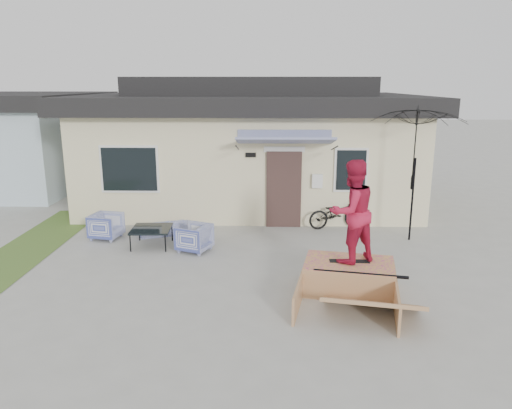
{
  "coord_description": "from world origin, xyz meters",
  "views": [
    {
      "loc": [
        0.52,
        -8.44,
        3.89
      ],
      "look_at": [
        0.3,
        1.8,
        1.3
      ],
      "focal_mm": 33.97,
      "sensor_mm": 36.0,
      "label": 1
    }
  ],
  "objects_px": {
    "loveseat": "(165,225)",
    "armchair_right": "(194,236)",
    "patio_umbrella": "(414,172)",
    "coffee_table": "(152,237)",
    "bicycle": "(336,210)",
    "armchair_left": "(106,225)",
    "skater": "(352,210)",
    "skateboard": "(349,261)",
    "skate_ramp": "(349,277)"
  },
  "relations": [
    {
      "from": "loveseat",
      "to": "skater",
      "type": "height_order",
      "value": "skater"
    },
    {
      "from": "loveseat",
      "to": "patio_umbrella",
      "type": "xyz_separation_m",
      "value": [
        6.3,
        -0.32,
        1.49
      ]
    },
    {
      "from": "loveseat",
      "to": "bicycle",
      "type": "xyz_separation_m",
      "value": [
        4.57,
        0.68,
        0.24
      ]
    },
    {
      "from": "loveseat",
      "to": "skater",
      "type": "bearing_deg",
      "value": 120.57
    },
    {
      "from": "skater",
      "to": "skateboard",
      "type": "bearing_deg",
      "value": -118.34
    },
    {
      "from": "skateboard",
      "to": "armchair_left",
      "type": "bearing_deg",
      "value": 153.63
    },
    {
      "from": "coffee_table",
      "to": "patio_umbrella",
      "type": "distance_m",
      "value": 6.64
    },
    {
      "from": "skate_ramp",
      "to": "skateboard",
      "type": "bearing_deg",
      "value": 90.0
    },
    {
      "from": "loveseat",
      "to": "coffee_table",
      "type": "height_order",
      "value": "loveseat"
    },
    {
      "from": "patio_umbrella",
      "to": "coffee_table",
      "type": "bearing_deg",
      "value": -174.42
    },
    {
      "from": "skate_ramp",
      "to": "armchair_right",
      "type": "bearing_deg",
      "value": 157.66
    },
    {
      "from": "skate_ramp",
      "to": "skater",
      "type": "relative_size",
      "value": 1.14
    },
    {
      "from": "bicycle",
      "to": "skateboard",
      "type": "relative_size",
      "value": 2.08
    },
    {
      "from": "bicycle",
      "to": "patio_umbrella",
      "type": "bearing_deg",
      "value": -136.14
    },
    {
      "from": "armchair_left",
      "to": "skater",
      "type": "bearing_deg",
      "value": -107.34
    },
    {
      "from": "armchair_right",
      "to": "skater",
      "type": "relative_size",
      "value": 0.37
    },
    {
      "from": "armchair_left",
      "to": "skater",
      "type": "xyz_separation_m",
      "value": [
        5.68,
        -3.01,
        1.22
      ]
    },
    {
      "from": "armchair_right",
      "to": "coffee_table",
      "type": "xyz_separation_m",
      "value": [
        -1.08,
        0.33,
        -0.13
      ]
    },
    {
      "from": "loveseat",
      "to": "armchair_left",
      "type": "bearing_deg",
      "value": -5.73
    },
    {
      "from": "coffee_table",
      "to": "bicycle",
      "type": "relative_size",
      "value": 0.59
    },
    {
      "from": "bicycle",
      "to": "skater",
      "type": "bearing_deg",
      "value": 159.49
    },
    {
      "from": "coffee_table",
      "to": "skater",
      "type": "bearing_deg",
      "value": -29.14
    },
    {
      "from": "patio_umbrella",
      "to": "skateboard",
      "type": "bearing_deg",
      "value": -123.66
    },
    {
      "from": "armchair_right",
      "to": "coffee_table",
      "type": "relative_size",
      "value": 0.77
    },
    {
      "from": "armchair_left",
      "to": "armchair_right",
      "type": "height_order",
      "value": "armchair_left"
    },
    {
      "from": "loveseat",
      "to": "skate_ramp",
      "type": "relative_size",
      "value": 0.6
    },
    {
      "from": "armchair_left",
      "to": "armchair_right",
      "type": "bearing_deg",
      "value": -100.06
    },
    {
      "from": "loveseat",
      "to": "coffee_table",
      "type": "bearing_deg",
      "value": 61.3
    },
    {
      "from": "bicycle",
      "to": "armchair_right",
      "type": "bearing_deg",
      "value": 102.4
    },
    {
      "from": "skateboard",
      "to": "skater",
      "type": "xyz_separation_m",
      "value": [
        0.0,
        -0.0,
        1.0
      ]
    },
    {
      "from": "bicycle",
      "to": "patio_umbrella",
      "type": "distance_m",
      "value": 2.35
    },
    {
      "from": "skater",
      "to": "skate_ramp",
      "type": "bearing_deg",
      "value": 50.6
    },
    {
      "from": "coffee_table",
      "to": "skateboard",
      "type": "distance_m",
      "value": 5.03
    },
    {
      "from": "armchair_left",
      "to": "armchair_right",
      "type": "xyz_separation_m",
      "value": [
        2.38,
        -0.9,
        -0.0
      ]
    },
    {
      "from": "skate_ramp",
      "to": "skateboard",
      "type": "xyz_separation_m",
      "value": [
        0.01,
        0.05,
        0.3
      ]
    },
    {
      "from": "coffee_table",
      "to": "skater",
      "type": "height_order",
      "value": "skater"
    },
    {
      "from": "loveseat",
      "to": "patio_umbrella",
      "type": "distance_m",
      "value": 6.48
    },
    {
      "from": "armchair_left",
      "to": "skateboard",
      "type": "bearing_deg",
      "value": -107.34
    },
    {
      "from": "loveseat",
      "to": "armchair_right",
      "type": "xyz_separation_m",
      "value": [
        0.95,
        -1.28,
        0.1
      ]
    },
    {
      "from": "armchair_left",
      "to": "coffee_table",
      "type": "distance_m",
      "value": 1.42
    },
    {
      "from": "loveseat",
      "to": "patio_umbrella",
      "type": "relative_size",
      "value": 0.47
    },
    {
      "from": "bicycle",
      "to": "skater",
      "type": "distance_m",
      "value": 4.23
    },
    {
      "from": "patio_umbrella",
      "to": "skate_ramp",
      "type": "height_order",
      "value": "patio_umbrella"
    },
    {
      "from": "bicycle",
      "to": "skateboard",
      "type": "height_order",
      "value": "bicycle"
    },
    {
      "from": "coffee_table",
      "to": "patio_umbrella",
      "type": "relative_size",
      "value": 0.33
    },
    {
      "from": "patio_umbrella",
      "to": "skate_ramp",
      "type": "relative_size",
      "value": 1.28
    },
    {
      "from": "loveseat",
      "to": "armchair_left",
      "type": "distance_m",
      "value": 1.48
    },
    {
      "from": "loveseat",
      "to": "armchair_right",
      "type": "distance_m",
      "value": 1.6
    },
    {
      "from": "armchair_right",
      "to": "skateboard",
      "type": "bearing_deg",
      "value": 79.44
    },
    {
      "from": "skate_ramp",
      "to": "skateboard",
      "type": "relative_size",
      "value": 2.93
    }
  ]
}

